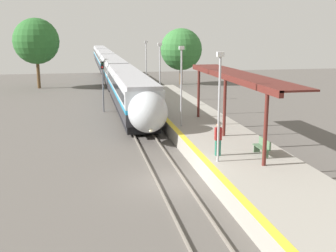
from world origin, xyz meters
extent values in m
plane|color=#56514C|center=(0.00, 0.00, 0.00)|extent=(120.00, 120.00, 0.00)
cube|color=slate|center=(-0.72, 0.00, 0.07)|extent=(0.08, 90.00, 0.15)
cube|color=slate|center=(0.72, 0.00, 0.07)|extent=(0.08, 90.00, 0.15)
cube|color=black|center=(0.00, 19.66, 0.60)|extent=(2.48, 20.09, 0.76)
cube|color=#28282D|center=(0.00, 19.66, 1.42)|extent=(2.81, 21.84, 0.89)
cube|color=#198CBF|center=(0.00, 19.66, 2.02)|extent=(2.83, 21.84, 0.30)
cube|color=#B2B7BC|center=(0.00, 19.66, 2.84)|extent=(2.81, 21.84, 1.34)
cube|color=black|center=(0.00, 19.66, 2.77)|extent=(2.84, 20.09, 0.74)
cube|color=#9E9EA3|center=(0.00, 19.66, 3.66)|extent=(2.53, 21.84, 0.30)
cylinder|color=black|center=(-0.72, 11.79, 0.45)|extent=(0.12, 0.89, 0.89)
cylinder|color=black|center=(0.72, 11.79, 0.45)|extent=(0.12, 0.89, 0.89)
cylinder|color=black|center=(-0.72, 13.99, 0.45)|extent=(0.12, 0.89, 0.89)
cylinder|color=black|center=(0.72, 13.99, 0.45)|extent=(0.12, 0.89, 0.89)
cylinder|color=black|center=(-0.72, 25.33, 0.45)|extent=(0.12, 0.89, 0.89)
cylinder|color=black|center=(0.72, 25.33, 0.45)|extent=(0.12, 0.89, 0.89)
cylinder|color=black|center=(-0.72, 27.53, 0.45)|extent=(0.12, 0.89, 0.89)
cylinder|color=black|center=(0.72, 27.53, 0.45)|extent=(0.12, 0.89, 0.89)
ellipsoid|color=#B2B7BC|center=(0.00, 7.67, 2.24)|extent=(2.70, 3.23, 2.79)
ellipsoid|color=black|center=(0.00, 7.26, 2.70)|extent=(1.97, 1.88, 1.42)
sphere|color=#F9F4CC|center=(0.00, 6.46, 1.23)|extent=(0.24, 0.24, 0.24)
cube|color=black|center=(0.00, 42.30, 0.60)|extent=(2.48, 20.09, 0.76)
cube|color=#28282D|center=(0.00, 42.30, 1.42)|extent=(2.81, 21.84, 0.89)
cube|color=#198CBF|center=(0.00, 42.30, 2.02)|extent=(2.83, 21.84, 0.30)
cube|color=#B2B7BC|center=(0.00, 42.30, 2.84)|extent=(2.81, 21.84, 1.34)
cube|color=black|center=(0.00, 42.30, 2.77)|extent=(2.84, 20.09, 0.74)
cube|color=#9E9EA3|center=(0.00, 42.30, 3.66)|extent=(2.53, 21.84, 0.30)
cylinder|color=black|center=(-0.72, 34.43, 0.45)|extent=(0.12, 0.89, 0.89)
cylinder|color=black|center=(0.72, 34.43, 0.45)|extent=(0.12, 0.89, 0.89)
cylinder|color=black|center=(-0.72, 36.63, 0.45)|extent=(0.12, 0.89, 0.89)
cylinder|color=black|center=(0.72, 36.63, 0.45)|extent=(0.12, 0.89, 0.89)
cylinder|color=black|center=(-0.72, 47.97, 0.45)|extent=(0.12, 0.89, 0.89)
cylinder|color=black|center=(0.72, 47.97, 0.45)|extent=(0.12, 0.89, 0.89)
cylinder|color=black|center=(-0.72, 50.17, 0.45)|extent=(0.12, 0.89, 0.89)
cylinder|color=black|center=(0.72, 50.17, 0.45)|extent=(0.12, 0.89, 0.89)
cube|color=black|center=(0.00, 64.93, 0.60)|extent=(2.48, 20.09, 0.76)
cube|color=#28282D|center=(0.00, 64.93, 1.42)|extent=(2.81, 21.84, 0.89)
cube|color=#198CBF|center=(0.00, 64.93, 2.02)|extent=(2.83, 21.84, 0.30)
cube|color=#B2B7BC|center=(0.00, 64.93, 2.84)|extent=(2.81, 21.84, 1.34)
cube|color=black|center=(0.00, 64.93, 2.77)|extent=(2.84, 20.09, 0.74)
cube|color=#9E9EA3|center=(0.00, 64.93, 3.66)|extent=(2.53, 21.84, 0.30)
cylinder|color=black|center=(-0.72, 57.06, 0.45)|extent=(0.12, 0.89, 0.89)
cylinder|color=black|center=(0.72, 57.06, 0.45)|extent=(0.12, 0.89, 0.89)
cylinder|color=black|center=(-0.72, 59.26, 0.45)|extent=(0.12, 0.89, 0.89)
cylinder|color=black|center=(0.72, 59.26, 0.45)|extent=(0.12, 0.89, 0.89)
cylinder|color=black|center=(-0.72, 70.60, 0.45)|extent=(0.12, 0.89, 0.89)
cylinder|color=black|center=(0.72, 70.60, 0.45)|extent=(0.12, 0.89, 0.89)
cylinder|color=black|center=(-0.72, 72.80, 0.45)|extent=(0.12, 0.89, 0.89)
cylinder|color=black|center=(0.72, 72.80, 0.45)|extent=(0.12, 0.89, 0.89)
cube|color=black|center=(0.00, 87.57, 0.60)|extent=(2.48, 20.09, 0.76)
cube|color=#28282D|center=(0.00, 87.57, 1.42)|extent=(2.81, 21.84, 0.89)
cube|color=#198CBF|center=(0.00, 87.57, 2.02)|extent=(2.83, 21.84, 0.30)
cube|color=#B2B7BC|center=(0.00, 87.57, 2.84)|extent=(2.81, 21.84, 1.34)
cube|color=black|center=(0.00, 87.57, 2.77)|extent=(2.84, 20.09, 0.74)
cube|color=#9E9EA3|center=(0.00, 87.57, 3.66)|extent=(2.53, 21.84, 0.30)
cylinder|color=black|center=(-0.72, 79.70, 0.45)|extent=(0.12, 0.89, 0.89)
cylinder|color=black|center=(0.72, 79.70, 0.45)|extent=(0.12, 0.89, 0.89)
cylinder|color=black|center=(-0.72, 81.90, 0.45)|extent=(0.12, 0.89, 0.89)
cylinder|color=black|center=(0.72, 81.90, 0.45)|extent=(0.12, 0.89, 0.89)
cylinder|color=black|center=(-0.72, 93.24, 0.45)|extent=(0.12, 0.89, 0.89)
cylinder|color=black|center=(0.72, 93.24, 0.45)|extent=(0.12, 0.89, 0.89)
cylinder|color=black|center=(-0.72, 95.44, 0.45)|extent=(0.12, 0.89, 0.89)
cylinder|color=black|center=(0.72, 95.44, 0.45)|extent=(0.12, 0.89, 0.89)
cube|color=gray|center=(4.32, 0.00, 0.48)|extent=(5.15, 64.00, 0.96)
cube|color=yellow|center=(1.95, 0.00, 0.96)|extent=(0.40, 64.00, 0.01)
cube|color=#4C6B4C|center=(5.21, 0.15, 1.17)|extent=(0.36, 0.06, 0.42)
cube|color=#4C6B4C|center=(5.21, 1.28, 1.17)|extent=(0.36, 0.06, 0.42)
cube|color=#4C6B4C|center=(5.21, 0.72, 1.39)|extent=(0.44, 1.51, 0.03)
cube|color=#4C6B4C|center=(5.41, 0.72, 1.63)|extent=(0.04, 1.51, 0.44)
cube|color=#1E604C|center=(2.85, 1.07, 1.39)|extent=(0.28, 0.20, 0.87)
cube|color=maroon|center=(2.85, 1.07, 2.17)|extent=(0.36, 0.22, 0.69)
sphere|color=#936B4C|center=(2.85, 1.07, 2.64)|extent=(0.24, 0.24, 0.24)
cylinder|color=#59595E|center=(-2.43, 20.21, 2.05)|extent=(0.14, 0.14, 4.11)
cube|color=black|center=(-2.43, 20.21, 4.46)|extent=(0.28, 0.20, 0.70)
sphere|color=black|center=(-2.43, 20.10, 4.63)|extent=(0.14, 0.14, 0.14)
sphere|color=red|center=(-2.43, 20.10, 4.29)|extent=(0.14, 0.14, 0.14)
cylinder|color=#9E9EA3|center=(2.52, 0.04, 3.65)|extent=(0.12, 0.12, 5.39)
cube|color=silver|center=(2.52, 0.04, 6.47)|extent=(0.36, 0.20, 0.24)
cylinder|color=#9E9EA3|center=(2.52, 8.57, 3.65)|extent=(0.12, 0.12, 5.39)
cube|color=silver|center=(2.52, 8.57, 6.47)|extent=(0.36, 0.20, 0.24)
cylinder|color=#9E9EA3|center=(2.52, 17.10, 3.65)|extent=(0.12, 0.12, 5.39)
cube|color=silver|center=(2.52, 17.10, 6.47)|extent=(0.36, 0.20, 0.24)
cylinder|color=#9E9EA3|center=(2.52, 25.62, 3.65)|extent=(0.12, 0.12, 5.39)
cube|color=silver|center=(2.52, 25.62, 6.47)|extent=(0.36, 0.20, 0.24)
cylinder|color=#511E19|center=(4.60, -1.06, 2.82)|extent=(0.20, 0.20, 3.73)
cylinder|color=#511E19|center=(4.60, 5.24, 2.82)|extent=(0.20, 0.20, 3.73)
cylinder|color=#511E19|center=(4.60, 11.53, 2.82)|extent=(0.20, 0.20, 3.73)
cube|color=#511E19|center=(4.60, 5.24, 4.79)|extent=(0.24, 15.59, 0.36)
cube|color=#511E19|center=(5.50, 5.24, 4.91)|extent=(2.00, 15.59, 0.10)
cylinder|color=brown|center=(-10.24, 39.34, 1.94)|extent=(0.44, 0.44, 3.88)
sphere|color=#286028|center=(-10.24, 39.34, 6.31)|extent=(6.07, 6.07, 6.07)
cylinder|color=brown|center=(9.69, 39.86, 1.33)|extent=(0.44, 0.44, 2.66)
sphere|color=#337033|center=(9.69, 39.86, 5.05)|extent=(5.97, 5.97, 5.97)
camera|label=1|loc=(-4.08, -20.02, 7.57)|focal=45.00mm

